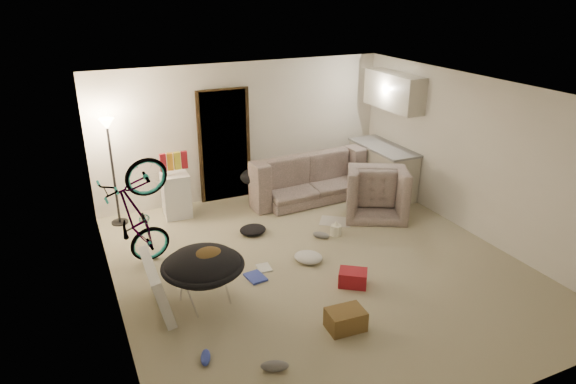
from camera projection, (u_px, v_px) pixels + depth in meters
name	position (u px, v px, depth m)	size (l,w,h in m)	color
floor	(318.00, 266.00, 7.40)	(5.50, 6.00, 0.02)	tan
ceiling	(323.00, 91.00, 6.45)	(5.50, 6.00, 0.02)	white
wall_back	(244.00, 131.00, 9.45)	(5.50, 0.02, 2.50)	white
wall_front	(485.00, 301.00, 4.39)	(5.50, 0.02, 2.50)	white
wall_left	(107.00, 221.00, 5.85)	(0.02, 6.00, 2.50)	white
wall_right	(477.00, 158.00, 7.99)	(0.02, 6.00, 2.50)	white
doorway	(224.00, 146.00, 9.35)	(0.85, 0.10, 2.04)	black
door_trim	(225.00, 146.00, 9.33)	(0.97, 0.04, 2.10)	#382713
floor_lamp	(110.00, 149.00, 8.20)	(0.28, 0.28, 1.81)	black
kitchen_counter	(382.00, 170.00, 9.85)	(0.60, 1.50, 0.88)	beige
counter_top	(384.00, 147.00, 9.68)	(0.64, 1.54, 0.04)	gray
kitchen_uppers	(394.00, 91.00, 9.33)	(0.38, 1.40, 0.65)	beige
sofa	(303.00, 179.00, 9.70)	(2.26, 0.89, 0.66)	#3D443C
armchair	(374.00, 193.00, 9.03)	(1.03, 0.90, 0.67)	#3D443C
bicycle	(140.00, 239.00, 7.20)	(0.59, 1.68, 0.88)	black
mini_fridge	(176.00, 195.00, 8.84)	(0.45, 0.45, 0.77)	white
snack_box_0	(163.00, 163.00, 8.54)	(0.10, 0.07, 0.30)	maroon
snack_box_1	(170.00, 162.00, 8.59)	(0.10, 0.07, 0.30)	orange
snack_box_2	(177.00, 161.00, 8.64)	(0.10, 0.07, 0.30)	yellow
snack_box_3	(184.00, 160.00, 8.68)	(0.10, 0.07, 0.30)	maroon
saucer_chair	(203.00, 272.00, 6.38)	(1.04, 1.04, 0.74)	silver
hoodie	(207.00, 258.00, 6.29)	(0.48, 0.40, 0.22)	#513A1C
sofa_drape	(256.00, 176.00, 9.25)	(0.56, 0.46, 0.28)	black
tv_box	(157.00, 286.00, 6.29)	(0.12, 1.00, 0.66)	silver
drink_case_a	(346.00, 319.00, 5.99)	(0.43, 0.31, 0.25)	brown
drink_case_b	(353.00, 278.00, 6.87)	(0.37, 0.27, 0.21)	maroon
juicer	(336.00, 229.00, 8.24)	(0.17, 0.17, 0.25)	white
newspaper	(335.00, 221.00, 8.75)	(0.40, 0.52, 0.01)	beige
book_blue	(256.00, 277.00, 7.06)	(0.23, 0.31, 0.03)	#3243B6
book_white	(264.00, 268.00, 7.30)	(0.19, 0.24, 0.02)	silver
shoe_1	(321.00, 235.00, 8.16)	(0.28, 0.11, 0.10)	slate
shoe_2	(206.00, 357.00, 5.50)	(0.26, 0.10, 0.09)	#3243B6
shoe_3	(275.00, 366.00, 5.36)	(0.30, 0.12, 0.11)	slate
clothes_lump_b	(253.00, 230.00, 8.31)	(0.43, 0.38, 0.13)	black
clothes_lump_c	(308.00, 257.00, 7.48)	(0.42, 0.36, 0.13)	silver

